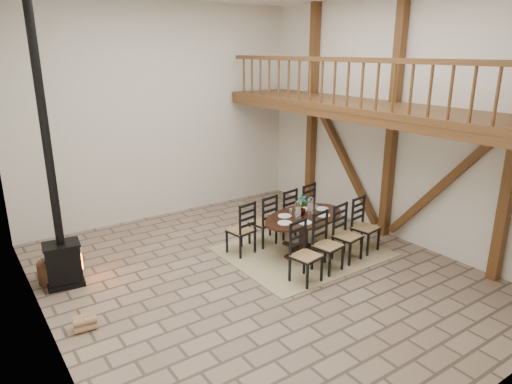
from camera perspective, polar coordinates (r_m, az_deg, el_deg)
ground at (r=8.45m, az=0.38°, el=-10.30°), size 8.00×8.00×0.00m
room_shell at (r=8.28m, az=7.29°, el=10.92°), size 7.02×8.02×5.01m
rug at (r=9.38m, az=5.88°, el=-7.40°), size 3.00×2.50×0.02m
dining_table at (r=9.23m, az=5.95°, el=-5.25°), size 2.67×2.48×1.22m
wood_stove at (r=8.33m, az=-23.51°, el=-3.64°), size 0.66×0.54×5.00m
log_basket at (r=8.89m, az=-23.81°, el=-8.92°), size 0.58×0.58×0.48m
log_stack at (r=7.36m, az=-20.60°, el=-15.06°), size 0.35×0.26×0.22m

